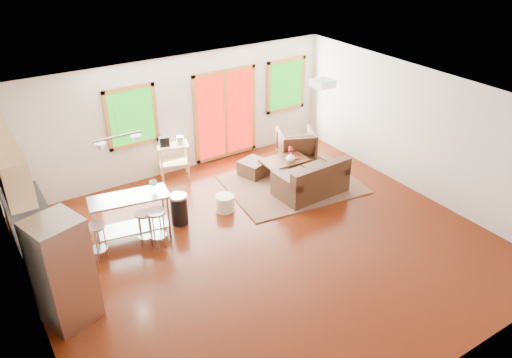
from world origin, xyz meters
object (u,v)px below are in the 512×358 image
rug (292,184)px  ottoman (254,168)px  refrigerator (63,272)px  loveseat (312,181)px  armchair (296,144)px  island (130,210)px  coffee_table (284,162)px  kitchen_cart (172,149)px

rug → ottoman: size_ratio=5.11×
refrigerator → loveseat: bearing=-6.7°
armchair → island: bearing=35.6°
coffee_table → kitchen_cart: kitchen_cart is taller
rug → refrigerator: refrigerator is taller
kitchen_cart → rug: bearing=-40.0°
loveseat → coffee_table: 0.97m
rug → kitchen_cart: kitchen_cart is taller
armchair → ottoman: 1.30m
rug → armchair: size_ratio=3.28×
rug → ottoman: 0.96m
refrigerator → island: bearing=27.3°
rug → armchair: armchair is taller
coffee_table → island: size_ratio=0.72×
armchair → island: island is taller
rug → kitchen_cart: 2.70m
armchair → refrigerator: (-5.85, -2.42, 0.42)m
ottoman → island: island is taller
kitchen_cart → ottoman: bearing=-29.3°
coffee_table → island: island is taller
loveseat → armchair: bearing=62.7°
rug → armchair: (0.80, 0.95, 0.40)m
rug → loveseat: (0.10, -0.53, 0.29)m
ottoman → refrigerator: (-4.58, -2.29, 0.66)m
loveseat → refrigerator: 5.27m
coffee_table → armchair: 0.87m
ottoman → kitchen_cart: bearing=150.7°
ottoman → island: bearing=-164.6°
rug → kitchen_cart: (-2.01, 1.68, 0.68)m
rug → coffee_table: (0.10, 0.44, 0.33)m
rug → island: (-3.59, -0.04, 0.58)m
coffee_table → refrigerator: bearing=-159.6°
loveseat → refrigerator: size_ratio=0.89×
armchair → island: 4.50m
refrigerator → ottoman: bearing=9.5°
armchair → kitchen_cart: (-2.80, 0.73, 0.27)m
armchair → ottoman: (-1.27, -0.13, -0.24)m
rug → refrigerator: 5.33m
island → kitchen_cart: (1.58, 1.72, 0.10)m
coffee_table → island: 3.72m
armchair → refrigerator: 6.35m
rug → armchair: bearing=49.9°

